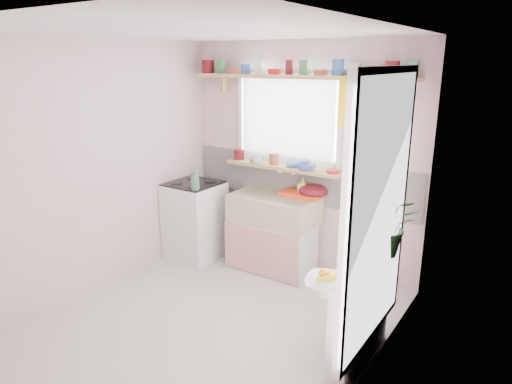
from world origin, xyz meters
The scene contains 19 objects.
room centered at (0.66, 0.86, 1.37)m, with size 3.20×3.20×3.20m.
sink_unit centered at (-0.15, 1.29, 0.43)m, with size 0.95×0.65×1.11m.
cooker centered at (-1.10, 1.05, 0.46)m, with size 0.58×0.58×0.93m.
radiator_ledge centered at (1.30, 0.20, 0.40)m, with size 0.22×0.95×0.78m.
windowsill centered at (-0.15, 1.48, 1.14)m, with size 1.40×0.22×0.04m, color tan.
pine_shelf centered at (0.00, 1.47, 2.12)m, with size 2.52×0.24×0.04m, color tan.
shelf_crockery centered at (0.00, 1.47, 2.20)m, with size 2.47×0.11×0.12m.
sill_crockery centered at (-0.20, 1.48, 1.21)m, with size 1.35×0.11×0.12m.
dish_tray centered at (0.11, 1.50, 0.87)m, with size 0.45×0.34×0.05m, color #FB4616.
colander centered at (0.22, 1.50, 0.92)m, with size 0.32×0.32×0.14m, color maroon.
jade_plant centered at (1.33, 0.60, 1.03)m, with size 0.46×0.40×0.51m, color #2A5A24.
fruit_bowl centered at (1.21, -0.20, 0.82)m, with size 0.33×0.33×0.08m, color silver.
herb_pot centered at (1.33, -0.20, 0.89)m, with size 0.12×0.08×0.23m, color #39702C.
soap_bottle_sink centered at (0.09, 1.50, 0.95)m, with size 0.09×0.10×0.21m, color #E1D964.
sill_cup centered at (-0.46, 1.42, 1.20)m, with size 0.11×0.11×0.08m, color silver.
sill_bowl centered at (0.16, 1.42, 1.19)m, with size 0.22×0.22×0.07m, color #3355A7.
shelf_vase centered at (0.91, 1.53, 2.21)m, with size 0.14×0.14×0.14m, color #A05331.
cooker_bottle centered at (-0.88, 0.83, 1.04)m, with size 0.10×0.10×0.26m, color #3D7B49.
fruit centered at (1.22, -0.19, 0.88)m, with size 0.20×0.14×0.10m.
Camera 1 is at (2.35, -2.80, 2.28)m, focal length 32.00 mm.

